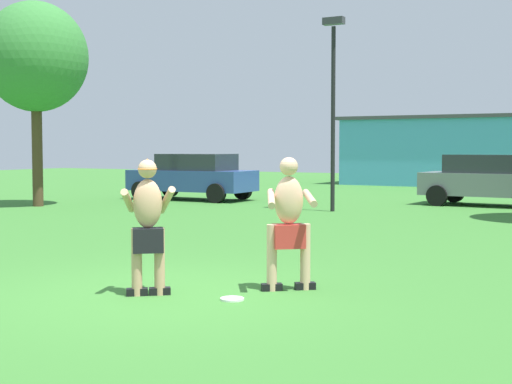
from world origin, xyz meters
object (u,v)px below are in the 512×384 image
at_px(car_blue_near_post, 193,176).
at_px(frisbee, 232,299).
at_px(player_in_red, 289,220).
at_px(car_gray_far_end, 493,179).
at_px(tree_right_field, 36,58).
at_px(lamp_post, 333,92).
at_px(player_with_cap, 148,221).

bearing_deg(car_blue_near_post, frisbee, -54.41).
xyz_separation_m(player_in_red, frisbee, (-0.32, -0.86, -0.88)).
xyz_separation_m(car_blue_near_post, car_gray_far_end, (9.54, 2.28, 0.00)).
xyz_separation_m(player_in_red, car_gray_far_end, (-0.46, 14.94, -0.07)).
height_order(player_in_red, frisbee, player_in_red).
relative_size(frisbee, tree_right_field, 0.05).
bearing_deg(player_in_red, car_gray_far_end, 91.75).
relative_size(car_gray_far_end, tree_right_field, 0.71).
bearing_deg(car_blue_near_post, lamp_post, -17.21).
height_order(frisbee, tree_right_field, tree_right_field).
bearing_deg(tree_right_field, frisbee, -36.00).
xyz_separation_m(player_in_red, lamp_post, (-4.02, 10.81, 2.45)).
distance_m(frisbee, car_gray_far_end, 15.82).
height_order(car_blue_near_post, tree_right_field, tree_right_field).
bearing_deg(car_gray_far_end, lamp_post, -130.78).
bearing_deg(car_blue_near_post, player_in_red, -51.71).
bearing_deg(frisbee, car_gray_far_end, 90.50).
bearing_deg(car_blue_near_post, tree_right_field, -119.76).
bearing_deg(car_gray_far_end, tree_right_field, -150.55).
bearing_deg(car_blue_near_post, car_gray_far_end, 13.44).
bearing_deg(tree_right_field, lamp_post, 17.65).
relative_size(player_with_cap, frisbee, 5.87).
height_order(player_with_cap, tree_right_field, tree_right_field).
xyz_separation_m(car_gray_far_end, tree_right_field, (-12.16, -6.87, 3.69)).
distance_m(player_in_red, frisbee, 1.27).
bearing_deg(frisbee, car_blue_near_post, 125.59).
height_order(frisbee, car_blue_near_post, car_blue_near_post).
height_order(player_in_red, tree_right_field, tree_right_field).
bearing_deg(lamp_post, player_in_red, -69.60).
height_order(lamp_post, tree_right_field, tree_right_field).
xyz_separation_m(player_in_red, car_blue_near_post, (-9.99, 12.66, -0.07)).
distance_m(player_with_cap, car_blue_near_post, 16.25).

